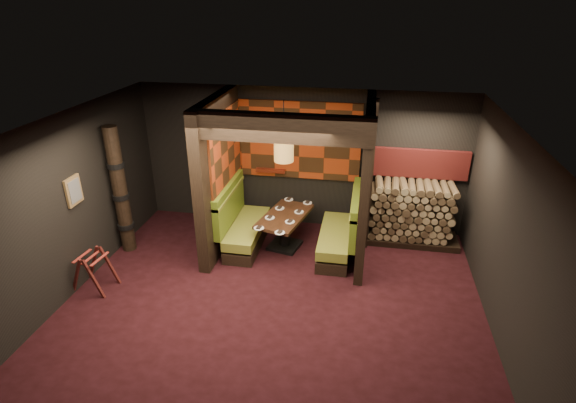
{
  "coord_description": "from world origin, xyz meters",
  "views": [
    {
      "loc": [
        1.26,
        -5.67,
        4.45
      ],
      "look_at": [
        0.0,
        1.3,
        1.15
      ],
      "focal_mm": 28.0,
      "sensor_mm": 36.0,
      "label": 1
    }
  ],
  "objects_px": {
    "dining_table": "(285,226)",
    "totem_column": "(120,192)",
    "firewood_stack": "(415,213)",
    "booth_bench_right": "(341,234)",
    "booth_bench_left": "(242,226)",
    "luggage_rack": "(93,269)",
    "pendant_lamp": "(284,149)"
  },
  "relations": [
    {
      "from": "pendant_lamp",
      "to": "dining_table",
      "type": "bearing_deg",
      "value": 90.0
    },
    {
      "from": "totem_column",
      "to": "dining_table",
      "type": "bearing_deg",
      "value": 11.47
    },
    {
      "from": "booth_bench_right",
      "to": "dining_table",
      "type": "xyz_separation_m",
      "value": [
        -1.07,
        0.04,
        0.05
      ]
    },
    {
      "from": "booth_bench_left",
      "to": "pendant_lamp",
      "type": "xyz_separation_m",
      "value": [
        0.83,
        -0.01,
        1.59
      ]
    },
    {
      "from": "pendant_lamp",
      "to": "totem_column",
      "type": "distance_m",
      "value": 3.07
    },
    {
      "from": "dining_table",
      "to": "pendant_lamp",
      "type": "bearing_deg",
      "value": -90.0
    },
    {
      "from": "firewood_stack",
      "to": "totem_column",
      "type": "bearing_deg",
      "value": -166.81
    },
    {
      "from": "booth_bench_left",
      "to": "luggage_rack",
      "type": "distance_m",
      "value": 2.71
    },
    {
      "from": "luggage_rack",
      "to": "totem_column",
      "type": "bearing_deg",
      "value": 93.63
    },
    {
      "from": "booth_bench_left",
      "to": "pendant_lamp",
      "type": "relative_size",
      "value": 1.48
    },
    {
      "from": "firewood_stack",
      "to": "booth_bench_right",
      "type": "bearing_deg",
      "value": -152.65
    },
    {
      "from": "booth_bench_left",
      "to": "booth_bench_right",
      "type": "bearing_deg",
      "value": 0.0
    },
    {
      "from": "pendant_lamp",
      "to": "firewood_stack",
      "type": "bearing_deg",
      "value": 16.32
    },
    {
      "from": "dining_table",
      "to": "totem_column",
      "type": "bearing_deg",
      "value": -168.53
    },
    {
      "from": "pendant_lamp",
      "to": "totem_column",
      "type": "bearing_deg",
      "value": -169.48
    },
    {
      "from": "pendant_lamp",
      "to": "totem_column",
      "type": "xyz_separation_m",
      "value": [
        -2.91,
        -0.54,
        -0.81
      ]
    },
    {
      "from": "booth_bench_right",
      "to": "pendant_lamp",
      "type": "distance_m",
      "value": 1.92
    },
    {
      "from": "booth_bench_left",
      "to": "luggage_rack",
      "type": "bearing_deg",
      "value": -137.94
    },
    {
      "from": "luggage_rack",
      "to": "totem_column",
      "type": "relative_size",
      "value": 0.3
    },
    {
      "from": "booth_bench_left",
      "to": "totem_column",
      "type": "relative_size",
      "value": 0.67
    },
    {
      "from": "dining_table",
      "to": "luggage_rack",
      "type": "height_order",
      "value": "dining_table"
    },
    {
      "from": "booth_bench_left",
      "to": "booth_bench_right",
      "type": "height_order",
      "value": "same"
    },
    {
      "from": "pendant_lamp",
      "to": "luggage_rack",
      "type": "relative_size",
      "value": 1.52
    },
    {
      "from": "booth_bench_left",
      "to": "dining_table",
      "type": "bearing_deg",
      "value": 2.87
    },
    {
      "from": "booth_bench_left",
      "to": "pendant_lamp",
      "type": "height_order",
      "value": "pendant_lamp"
    },
    {
      "from": "booth_bench_right",
      "to": "dining_table",
      "type": "height_order",
      "value": "booth_bench_right"
    },
    {
      "from": "dining_table",
      "to": "pendant_lamp",
      "type": "height_order",
      "value": "pendant_lamp"
    },
    {
      "from": "booth_bench_left",
      "to": "firewood_stack",
      "type": "height_order",
      "value": "firewood_stack"
    },
    {
      "from": "booth_bench_left",
      "to": "firewood_stack",
      "type": "distance_m",
      "value": 3.33
    },
    {
      "from": "pendant_lamp",
      "to": "firewood_stack",
      "type": "height_order",
      "value": "pendant_lamp"
    },
    {
      "from": "booth_bench_left",
      "to": "booth_bench_right",
      "type": "xyz_separation_m",
      "value": [
        1.89,
        0.0,
        0.0
      ]
    },
    {
      "from": "luggage_rack",
      "to": "firewood_stack",
      "type": "height_order",
      "value": "firewood_stack"
    }
  ]
}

